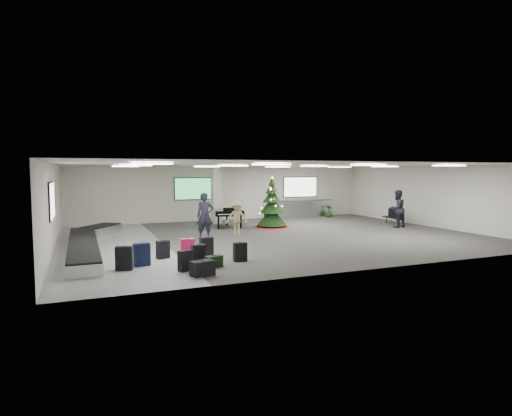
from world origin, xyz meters
name	(u,v)px	position (x,y,z in m)	size (l,w,h in m)	color
ground	(275,236)	(0.00, 0.00, 0.00)	(18.00, 18.00, 0.00)	#363431
room_envelope	(261,184)	(-0.38, 0.67, 2.33)	(18.02, 14.02, 3.21)	beige
baggage_carousel	(88,243)	(-7.84, -0.08, 0.21)	(2.28, 9.71, 0.43)	silver
service_counter	(302,208)	(5.00, 6.65, 0.55)	(4.05, 0.65, 1.08)	silver
suitcase_0	(185,261)	(-5.27, -5.12, 0.31)	(0.45, 0.35, 0.63)	black
suitcase_1	(198,255)	(-4.69, -4.46, 0.32)	(0.43, 0.24, 0.66)	black
pink_suitcase	(187,249)	(-4.82, -3.52, 0.35)	(0.47, 0.29, 0.72)	#D91C5F
suitcase_3	(206,247)	(-4.09, -3.26, 0.33)	(0.46, 0.28, 0.68)	black
navy_suitcase	(142,255)	(-6.34, -3.95, 0.36)	(0.51, 0.36, 0.73)	black
suitcase_5	(124,258)	(-6.90, -4.31, 0.36)	(0.52, 0.37, 0.73)	black
green_duffel	(214,261)	(-4.34, -4.95, 0.18)	(0.59, 0.43, 0.37)	black
suitcase_7	(240,252)	(-3.31, -4.45, 0.31)	(0.43, 0.23, 0.64)	black
suitcase_8	(163,250)	(-5.54, -3.06, 0.30)	(0.47, 0.37, 0.63)	black
black_duffel	(202,268)	(-4.94, -5.86, 0.21)	(0.72, 0.51, 0.45)	black
christmas_tree	(272,209)	(1.19, 2.94, 0.93)	(1.90, 1.90, 2.70)	maroon
grand_piano	(228,213)	(-0.95, 3.72, 0.76)	(1.79, 2.13, 1.07)	black
bench	(393,216)	(7.88, 1.50, 0.47)	(0.59, 1.36, 0.84)	black
traveler_a	(205,216)	(-3.12, 0.41, 1.00)	(0.73, 0.48, 2.00)	black
traveler_b	(237,218)	(-1.42, 1.11, 0.79)	(1.02, 0.58, 1.57)	#96885C
traveler_bench	(397,209)	(7.10, 0.30, 0.97)	(0.94, 0.73, 1.94)	black
potted_plant_left	(267,212)	(2.46, 6.50, 0.43)	(0.47, 0.38, 0.85)	#123A12
potted_plant_right	(329,211)	(6.54, 5.96, 0.37)	(0.42, 0.42, 0.75)	#123A12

